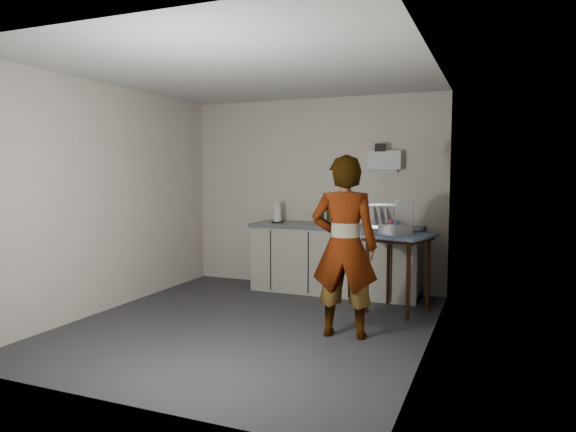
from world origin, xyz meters
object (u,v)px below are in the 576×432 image
at_px(dark_bottle, 321,214).
at_px(soda_can, 332,220).
at_px(kitchen_counter, 335,261).
at_px(paper_towel, 277,213).
at_px(side_table, 398,244).
at_px(standing_man, 344,247).
at_px(dish_rack, 382,221).
at_px(bakery_box, 396,226).
at_px(soap_bottle, 331,212).

bearing_deg(dark_bottle, soda_can, -2.59).
xyz_separation_m(kitchen_counter, dark_bottle, (-0.20, 0.01, 0.61)).
xyz_separation_m(dark_bottle, paper_towel, (-0.62, -0.03, 0.01)).
bearing_deg(side_table, standing_man, -89.81).
height_order(soda_can, paper_towel, paper_towel).
bearing_deg(dish_rack, side_table, -63.69).
height_order(side_table, dish_rack, dish_rack).
height_order(standing_man, soda_can, standing_man).
xyz_separation_m(standing_man, dark_bottle, (-0.80, 1.70, 0.16)).
height_order(paper_towel, bakery_box, bakery_box).
bearing_deg(standing_man, paper_towel, -57.22).
xyz_separation_m(side_table, bakery_box, (-0.03, 0.01, 0.20)).
xyz_separation_m(paper_towel, bakery_box, (1.73, -0.58, -0.06)).
height_order(dark_bottle, dish_rack, dish_rack).
relative_size(soap_bottle, dish_rack, 0.80).
bearing_deg(standing_man, kitchen_counter, -77.92).
distance_m(dark_bottle, dish_rack, 0.81).
distance_m(kitchen_counter, soda_can, 0.55).
relative_size(dark_bottle, paper_towel, 0.90).
bearing_deg(kitchen_counter, dish_rack, 4.66).
xyz_separation_m(dark_bottle, dish_rack, (0.81, 0.04, -0.06)).
height_order(soap_bottle, paper_towel, soap_bottle).
relative_size(kitchen_counter, standing_man, 1.27).
relative_size(soda_can, dish_rack, 0.30).
bearing_deg(kitchen_counter, standing_man, -70.19).
xyz_separation_m(kitchen_counter, soda_can, (-0.04, 0.01, 0.54)).
relative_size(side_table, soda_can, 7.35).
relative_size(kitchen_counter, side_table, 2.51).
bearing_deg(soap_bottle, standing_man, -68.32).
bearing_deg(paper_towel, side_table, -18.52).
relative_size(standing_man, bakery_box, 4.49).
height_order(side_table, paper_towel, paper_towel).
bearing_deg(paper_towel, standing_man, -49.49).
distance_m(kitchen_counter, standing_man, 1.85).
distance_m(side_table, bakery_box, 0.20).
bearing_deg(paper_towel, kitchen_counter, 0.89).
bearing_deg(dish_rack, dark_bottle, -177.51).
relative_size(soda_can, paper_towel, 0.43).
bearing_deg(soap_bottle, bakery_box, -29.65).
distance_m(soap_bottle, soda_can, 0.12).
bearing_deg(standing_man, soda_can, -76.69).
xyz_separation_m(soda_can, dish_rack, (0.65, 0.04, 0.00)).
bearing_deg(standing_man, dark_bottle, -72.38).
bearing_deg(dish_rack, standing_man, -90.10).
bearing_deg(soda_can, dark_bottle, 177.41).
xyz_separation_m(soap_bottle, bakery_box, (0.94, -0.54, -0.09)).
relative_size(side_table, bakery_box, 2.28).
distance_m(kitchen_counter, paper_towel, 1.03).
distance_m(standing_man, soda_can, 1.82).
xyz_separation_m(kitchen_counter, soap_bottle, (-0.04, -0.06, 0.65)).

